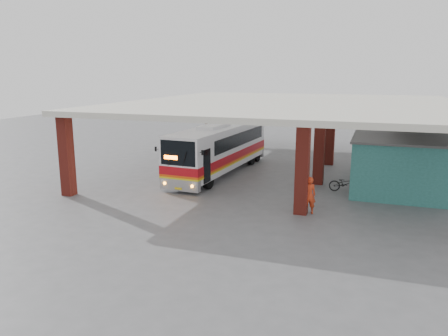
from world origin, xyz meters
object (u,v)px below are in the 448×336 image
object	(u,v)px
coach_bus	(220,148)
pedestrian	(309,195)
motorcycle	(346,184)
red_chair	(358,165)

from	to	relation	value
coach_bus	pedestrian	size ratio (longest dim) A/B	6.45
pedestrian	motorcycle	bearing A→B (deg)	-127.21
motorcycle	red_chair	xyz separation A→B (m)	(0.39, 6.09, -0.12)
pedestrian	red_chair	size ratio (longest dim) A/B	2.29
motorcycle	red_chair	bearing A→B (deg)	-7.05
red_chair	coach_bus	bearing A→B (deg)	-170.39
red_chair	pedestrian	bearing A→B (deg)	-114.74
motorcycle	pedestrian	bearing A→B (deg)	160.07
motorcycle	red_chair	distance (m)	6.10
coach_bus	red_chair	bearing A→B (deg)	28.69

